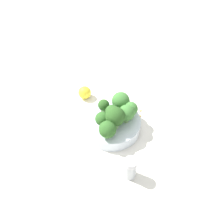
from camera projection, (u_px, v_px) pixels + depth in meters
name	position (u px, v px, depth m)	size (l,w,h in m)	color
ground_plane	(112.00, 128.00, 0.63)	(3.00, 3.00, 0.00)	silver
bowl	(112.00, 124.00, 0.61)	(0.16, 0.16, 0.03)	silver
broccoli_floret_0	(115.00, 117.00, 0.56)	(0.05, 0.05, 0.07)	#8EB770
broccoli_floret_1	(108.00, 130.00, 0.54)	(0.04, 0.04, 0.05)	#8EB770
broccoli_floret_2	(110.00, 112.00, 0.58)	(0.04, 0.04, 0.05)	#84AD66
broccoli_floret_3	(105.00, 105.00, 0.61)	(0.03, 0.03, 0.04)	#7A9E5B
broccoli_floret_4	(126.00, 113.00, 0.57)	(0.04, 0.04, 0.06)	#84AD66
broccoli_floret_5	(102.00, 119.00, 0.57)	(0.04, 0.04, 0.04)	#84AD66
broccoli_floret_6	(131.00, 109.00, 0.60)	(0.04, 0.04, 0.05)	#84AD66
broccoli_floret_7	(121.00, 101.00, 0.61)	(0.05, 0.05, 0.06)	#84AD66
pepper_shaker	(130.00, 168.00, 0.50)	(0.03, 0.03, 0.06)	#B2B7BC
lemon_wedge	(85.00, 92.00, 0.70)	(0.04, 0.04, 0.04)	yellow
almond_crumb_0	(141.00, 110.00, 0.67)	(0.01, 0.00, 0.01)	tan
almond_crumb_1	(120.00, 95.00, 0.72)	(0.01, 0.00, 0.01)	tan
almond_crumb_2	(140.00, 115.00, 0.66)	(0.01, 0.00, 0.01)	#AD7F4C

